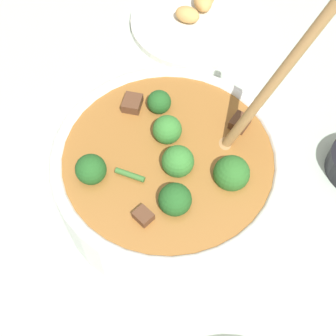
% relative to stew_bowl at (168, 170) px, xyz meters
% --- Properties ---
extents(ground_plane, '(4.00, 4.00, 0.00)m').
position_rel_stew_bowl_xyz_m(ground_plane, '(0.00, 0.00, -0.06)').
color(ground_plane, '#ADBCAD').
extents(stew_bowl, '(0.29, 0.31, 0.30)m').
position_rel_stew_bowl_xyz_m(stew_bowl, '(0.00, 0.00, 0.00)').
color(stew_bowl, white).
rests_on(stew_bowl, ground_plane).
extents(food_plate, '(0.23, 0.23, 0.04)m').
position_rel_stew_bowl_xyz_m(food_plate, '(0.34, -0.06, -0.05)').
color(food_plate, silver).
rests_on(food_plate, ground_plane).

